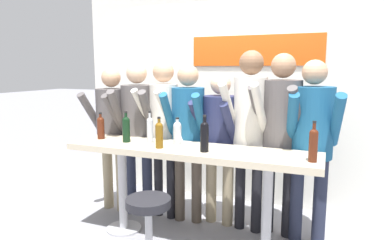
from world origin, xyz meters
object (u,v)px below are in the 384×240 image
object	(u,v)px
person_rightmost	(312,132)
wine_bottle_5	(204,135)
bar_stool	(149,224)
wine_bottle_1	(126,128)
wine_bottle_0	(313,143)
person_center_left	(163,121)
wine_glass_0	(179,136)
person_center	(188,126)
person_far_left	(112,124)
person_right	(250,120)
wine_bottle_6	(101,127)
wine_bottle_3	(150,129)
person_center_right	(220,133)
wine_bottle_4	(177,132)
person_far_right	(281,125)
tasting_table	(189,163)
wine_bottle_2	(159,134)
person_left	(137,122)

from	to	relation	value
person_rightmost	wine_bottle_5	world-z (taller)	person_rightmost
bar_stool	wine_bottle_1	world-z (taller)	wine_bottle_1
wine_bottle_0	person_center_left	bearing A→B (deg)	161.13
wine_bottle_1	wine_glass_0	bearing A→B (deg)	-10.79
bar_stool	person_center	xyz separation A→B (m)	(-0.09, 1.04, 0.64)
person_center	wine_glass_0	xyz separation A→B (m)	(0.15, -0.55, 0.00)
wine_bottle_1	wine_glass_0	distance (m)	0.64
person_far_left	person_right	world-z (taller)	person_right
person_center_left	bar_stool	bearing A→B (deg)	-62.33
wine_bottle_5	wine_bottle_6	xyz separation A→B (m)	(-1.20, 0.13, -0.02)
person_center	wine_bottle_3	distance (m)	0.46
person_far_left	wine_glass_0	xyz separation A→B (m)	(1.10, -0.54, 0.03)
person_center_left	person_center_right	distance (m)	0.64
wine_bottle_4	wine_bottle_1	bearing A→B (deg)	-172.69
wine_bottle_0	person_far_right	bearing A→B (deg)	119.05
wine_bottle_1	wine_bottle_4	world-z (taller)	wine_bottle_1
tasting_table	person_center_left	size ratio (longest dim) A/B	1.36
wine_bottle_0	wine_glass_0	world-z (taller)	wine_bottle_0
wine_glass_0	person_far_left	bearing A→B (deg)	153.88
bar_stool	wine_bottle_1	xyz separation A→B (m)	(-0.58, 0.61, 0.66)
person_rightmost	wine_bottle_3	world-z (taller)	person_rightmost
wine_bottle_0	person_center_right	bearing A→B (deg)	147.62
person_far_right	wine_bottle_4	bearing A→B (deg)	-146.03
person_rightmost	wine_bottle_0	xyz separation A→B (m)	(0.04, -0.55, 0.01)
person_far_left	wine_bottle_3	size ratio (longest dim) A/B	5.29
person_far_left	wine_bottle_2	distance (m)	1.04
person_right	wine_bottle_6	world-z (taller)	person_right
person_far_right	wine_bottle_3	world-z (taller)	person_far_right
person_center_left	person_center_right	world-z (taller)	person_center_left
tasting_table	person_far_right	world-z (taller)	person_far_right
person_far_left	wine_bottle_0	world-z (taller)	person_far_left
person_center_left	wine_bottle_4	size ratio (longest dim) A/B	6.58
tasting_table	person_left	bearing A→B (deg)	152.27
person_center_left	wine_glass_0	distance (m)	0.72
person_center_left	person_right	xyz separation A→B (m)	(0.95, 0.02, 0.06)
wine_bottle_5	person_right	bearing A→B (deg)	63.73
person_left	person_center	size ratio (longest dim) A/B	1.01
person_center_right	wine_bottle_6	world-z (taller)	person_center_right
person_far_left	person_right	size ratio (longest dim) A/B	0.91
bar_stool	wine_glass_0	xyz separation A→B (m)	(0.06, 0.49, 0.64)
person_far_left	wine_bottle_1	world-z (taller)	person_far_left
person_right	wine_bottle_3	size ratio (longest dim) A/B	5.82
wine_bottle_0	wine_bottle_1	size ratio (longest dim) A/B	1.05
person_far_right	wine_bottle_4	size ratio (longest dim) A/B	6.83
person_far_right	person_center_left	bearing A→B (deg)	-168.85
tasting_table	wine_bottle_1	world-z (taller)	wine_bottle_1
tasting_table	person_far_left	xyz separation A→B (m)	(-1.14, 0.42, 0.25)
person_center_right	wine_bottle_0	distance (m)	1.14
person_center	person_right	bearing A→B (deg)	-3.30
person_center	person_far_left	bearing A→B (deg)	174.67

